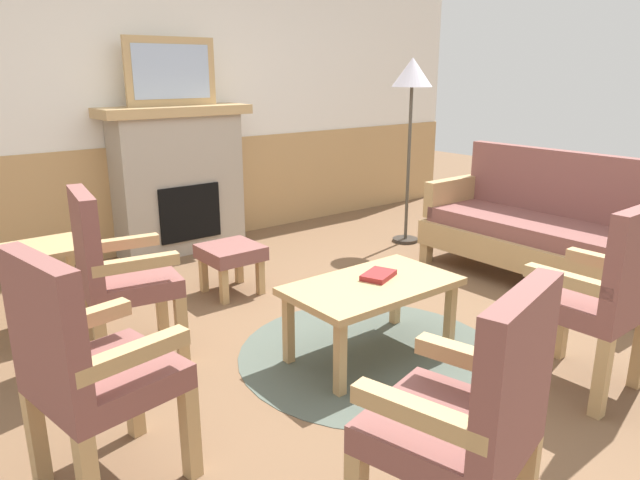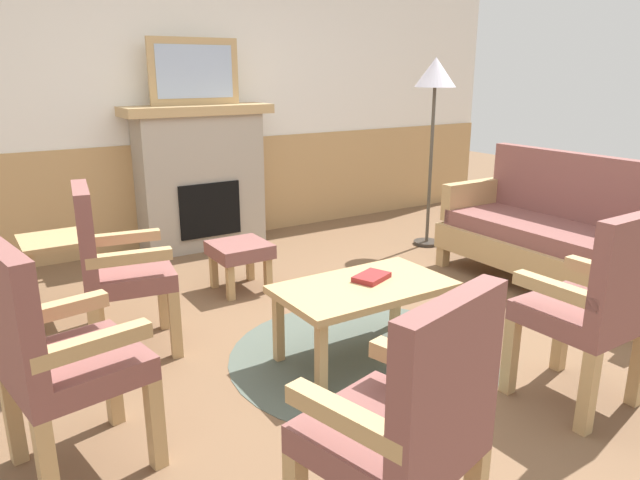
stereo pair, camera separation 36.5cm
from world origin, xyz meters
name	(u,v)px [view 1 (the left image)]	position (x,y,z in m)	size (l,w,h in m)	color
ground_plane	(356,339)	(0.00, 0.00, 0.00)	(14.00, 14.00, 0.00)	brown
wall_back	(161,101)	(0.00, 2.60, 1.31)	(7.20, 0.14, 2.70)	white
fireplace	(179,179)	(0.00, 2.35, 0.65)	(1.30, 0.44, 1.28)	#A39989
framed_picture	(171,72)	(0.00, 2.35, 1.56)	(0.80, 0.04, 0.56)	tan
couch	(543,230)	(1.82, -0.09, 0.40)	(0.70, 1.80, 0.98)	tan
coffee_table	(372,292)	(-0.06, -0.20, 0.39)	(0.96, 0.56, 0.44)	tan
round_rug	(370,354)	(-0.06, -0.20, 0.00)	(1.52, 1.52, 0.01)	#4C564C
book_on_table	(378,275)	(0.02, -0.16, 0.46)	(0.21, 0.14, 0.03)	maroon
footstool	(231,256)	(-0.19, 1.15, 0.28)	(0.40, 0.40, 0.36)	tan
armchair_near_fireplace	(87,363)	(-1.65, -0.35, 0.54)	(0.55, 0.55, 0.98)	tan
armchair_by_window_left	(115,270)	(-1.20, 0.62, 0.54)	(0.55, 0.55, 0.98)	tan
armchair_front_left	(603,291)	(0.55, -1.17, 0.54)	(0.49, 0.49, 0.98)	tan
armchair_front_center	(470,415)	(-0.82, -1.44, 0.54)	(0.58, 0.58, 0.98)	tan
side_table	(47,263)	(-1.38, 1.30, 0.43)	(0.44, 0.44, 0.55)	tan
floor_lamp_by_couch	(412,84)	(1.78, 1.28, 1.45)	(0.36, 0.36, 1.68)	#332D28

